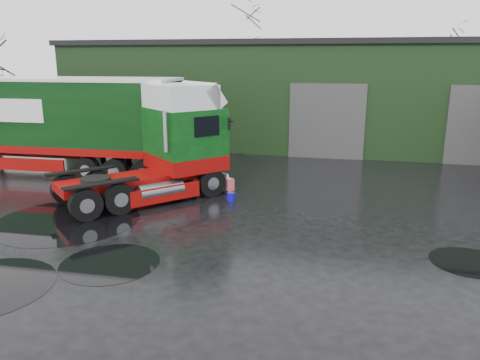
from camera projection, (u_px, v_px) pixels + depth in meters
name	position (u px, v px, depth m)	size (l,w,h in m)	color
ground	(225.00, 258.00, 12.79)	(100.00, 100.00, 0.00)	black
warehouse	(332.00, 92.00, 30.42)	(32.40, 12.40, 6.30)	black
hero_tractor	(138.00, 144.00, 17.45)	(2.99, 7.05, 4.38)	#0A3F10
trailer_left	(29.00, 126.00, 21.75)	(2.96, 14.49, 4.50)	silver
wash_bucket	(231.00, 196.00, 17.92)	(0.33, 0.33, 0.31)	#0E08B6
tree_back_a	(245.00, 64.00, 41.17)	(4.40, 4.40, 9.50)	black
tree_back_b	(437.00, 77.00, 37.97)	(4.40, 4.40, 7.50)	black
puddle_1	(469.00, 262.00, 12.53)	(2.05, 2.05, 0.01)	black
puddle_2	(67.00, 221.00, 15.72)	(4.80, 4.80, 0.01)	black
puddle_4	(110.00, 263.00, 12.47)	(2.64, 2.64, 0.01)	black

